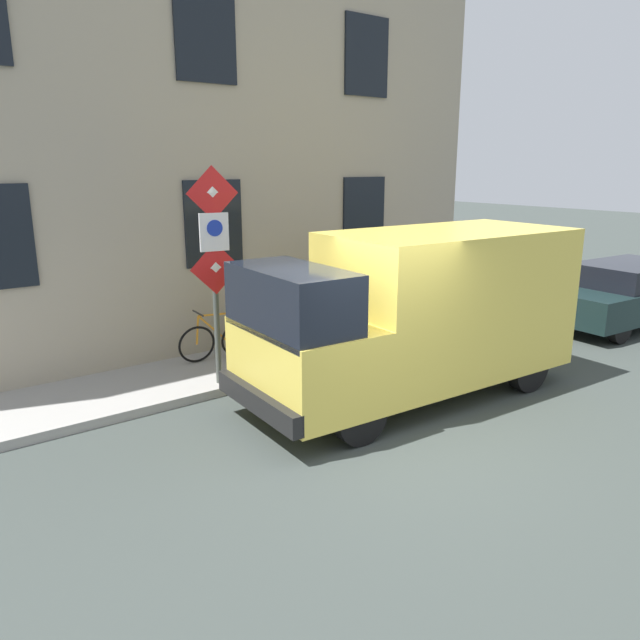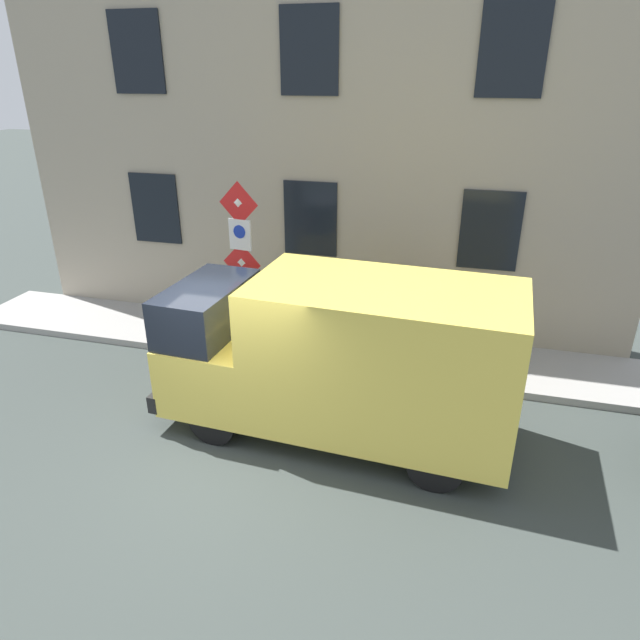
% 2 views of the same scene
% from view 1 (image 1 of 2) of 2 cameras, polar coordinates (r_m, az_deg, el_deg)
% --- Properties ---
extents(ground_plane, '(80.00, 80.00, 0.00)m').
position_cam_1_polar(ground_plane, '(8.10, 5.63, -11.04)').
color(ground_plane, '#373E3B').
extents(sidewalk_slab, '(1.85, 14.74, 0.14)m').
position_cam_1_polar(sidewalk_slab, '(10.69, -7.14, -4.22)').
color(sidewalk_slab, '#999692').
rests_on(sidewalk_slab, ground_plane).
extents(building_facade, '(0.75, 12.74, 7.67)m').
position_cam_1_polar(building_facade, '(11.26, -11.16, 16.05)').
color(building_facade, '#A19683').
rests_on(building_facade, ground_plane).
extents(sign_post_stacked, '(0.18, 0.56, 3.19)m').
position_cam_1_polar(sign_post_stacked, '(9.18, -9.85, 6.33)').
color(sign_post_stacked, '#474C47').
rests_on(sign_post_stacked, sidewalk_slab).
extents(delivery_van, '(2.29, 5.43, 2.50)m').
position_cam_1_polar(delivery_van, '(9.24, 9.16, 0.86)').
color(delivery_van, '#EACE50').
rests_on(delivery_van, ground_plane).
extents(parked_hatchback, '(2.02, 4.11, 1.38)m').
position_cam_1_polar(parked_hatchback, '(14.88, 26.71, 2.31)').
color(parked_hatchback, '#162828').
rests_on(parked_hatchback, ground_plane).
extents(bicycle_purple, '(0.46, 1.71, 0.89)m').
position_cam_1_polar(bicycle_purple, '(11.58, -2.23, -0.37)').
color(bicycle_purple, black).
rests_on(bicycle_purple, sidewalk_slab).
extents(bicycle_black, '(0.46, 1.71, 0.89)m').
position_cam_1_polar(bicycle_black, '(11.17, -5.47, -0.98)').
color(bicycle_black, black).
rests_on(bicycle_black, sidewalk_slab).
extents(bicycle_orange, '(0.46, 1.71, 0.89)m').
position_cam_1_polar(bicycle_orange, '(10.80, -8.94, -1.64)').
color(bicycle_orange, black).
rests_on(bicycle_orange, sidewalk_slab).
extents(pedestrian, '(0.45, 0.35, 1.72)m').
position_cam_1_polar(pedestrian, '(11.85, 1.84, 2.76)').
color(pedestrian, '#262B47').
rests_on(pedestrian, sidewalk_slab).
extents(litter_bin, '(0.44, 0.44, 0.90)m').
position_cam_1_polar(litter_bin, '(10.86, 0.99, -0.93)').
color(litter_bin, '#2D5133').
rests_on(litter_bin, sidewalk_slab).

